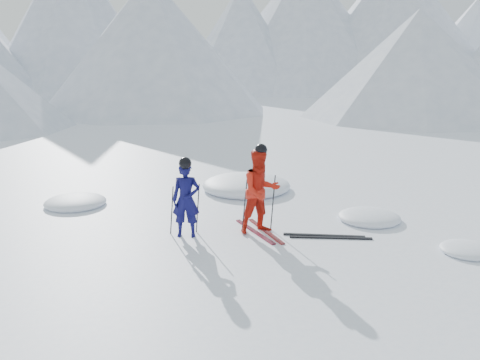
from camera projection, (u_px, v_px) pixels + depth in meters
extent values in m
plane|color=white|center=(312.00, 233.00, 10.84)|extent=(160.00, 160.00, 0.00)
cone|color=#B2BCD1|center=(73.00, 17.00, 46.61)|extent=(23.96, 23.96, 14.35)
cone|color=#B2BCD1|center=(149.00, 36.00, 58.12)|extent=(17.69, 17.69, 11.93)
cone|color=#B2BCD1|center=(241.00, 39.00, 52.04)|extent=(19.63, 19.63, 10.85)
cone|color=#B2BCD1|center=(304.00, 24.00, 55.23)|extent=(23.31, 23.31, 14.15)
cone|color=#B2BCD1|center=(394.00, 21.00, 55.07)|extent=(28.94, 28.94, 14.88)
cone|color=silver|center=(479.00, 41.00, 57.41)|extent=(24.45, 24.45, 10.76)
cone|color=#B2BCD1|center=(416.00, 64.00, 30.90)|extent=(14.00, 14.00, 6.50)
cone|color=#B2BCD1|center=(152.00, 44.00, 34.28)|extent=(16.00, 16.00, 9.00)
imported|color=#0C0B45|center=(186.00, 200.00, 10.49)|extent=(0.63, 0.47, 1.58)
imported|color=red|center=(261.00, 191.00, 10.71)|extent=(1.03, 0.90, 1.81)
cylinder|color=black|center=(172.00, 210.00, 10.66)|extent=(0.11, 0.08, 1.05)
cylinder|color=black|center=(198.00, 208.00, 10.83)|extent=(0.11, 0.07, 1.05)
cylinder|color=black|center=(245.00, 202.00, 10.98)|extent=(0.12, 0.10, 1.21)
cylinder|color=black|center=(273.00, 202.00, 10.96)|extent=(0.12, 0.09, 1.21)
cube|color=black|center=(255.00, 231.00, 10.90)|extent=(0.60, 1.65, 0.03)
cube|color=black|center=(266.00, 231.00, 10.93)|extent=(0.49, 1.67, 0.03)
cube|color=black|center=(324.00, 235.00, 10.66)|extent=(1.67, 0.49, 0.03)
cube|color=black|center=(331.00, 238.00, 10.53)|extent=(1.68, 0.44, 0.03)
ellipsoid|color=white|center=(76.00, 205.00, 12.89)|extent=(1.54, 1.54, 0.34)
ellipsoid|color=white|center=(369.00, 220.00, 11.70)|extent=(1.42, 1.42, 0.31)
ellipsoid|color=white|center=(246.00, 189.00, 14.41)|extent=(2.50, 2.50, 0.55)
ellipsoid|color=white|center=(468.00, 252.00, 9.78)|extent=(1.04, 1.04, 0.23)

